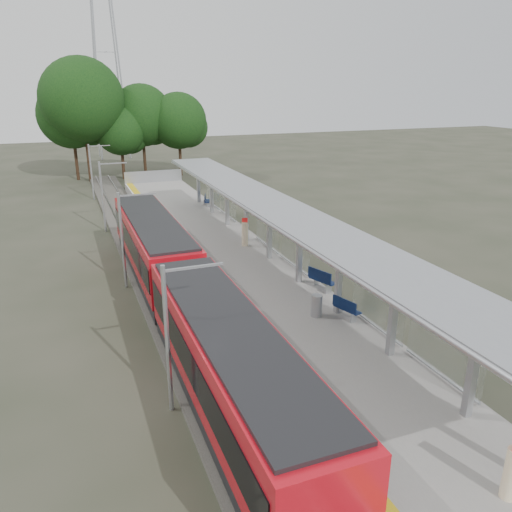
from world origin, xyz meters
The scene contains 16 objects.
ground centered at (0.00, 0.00, 0.00)m, with size 200.00×200.00×0.00m, color #474438.
trackbed centered at (-4.50, 20.00, 0.12)m, with size 3.00×70.00×0.24m, color #59544C.
platform centered at (0.00, 20.00, 0.50)m, with size 6.00×50.00×1.00m, color gray.
tactile_strip centered at (-2.55, 20.00, 1.01)m, with size 0.60×50.00×0.02m, color yellow.
end_fence centered at (0.00, 44.95, 1.60)m, with size 6.00×0.10×1.20m, color #9EA0A5.
train centered at (-4.50, 12.77, 2.05)m, with size 2.74×27.60×3.62m.
canopy centered at (1.61, 16.19, 4.20)m, with size 3.27×38.00×3.66m.
pylon centered at (-1.00, 73.00, 19.00)m, with size 8.00×4.00×38.00m, color #9EA0A5, non-canonical shape.
tree_cluster centered at (-3.05, 54.02, 7.79)m, with size 19.24×9.92×13.83m.
catenary_masts centered at (-6.22, 19.00, 2.91)m, with size 2.08×48.16×5.40m.
bench_near centered at (2.07, 9.37, 1.48)m, with size 0.80×1.40×0.92m.
bench_mid centered at (2.61, 12.66, 1.55)m, with size 0.96×1.59×1.04m.
bench_far centered at (2.22, 32.39, 1.49)m, with size 0.83×1.42×0.93m.
info_pillar_near centered at (0.56, -0.96, 1.74)m, with size 0.39×0.39×1.71m.
info_pillar_far centered at (1.48, 20.79, 1.79)m, with size 0.41×0.41×1.83m.
litter_bin centered at (0.94, 10.00, 1.50)m, with size 0.49×0.49×1.01m, color #9EA0A5.
Camera 1 is at (-8.90, -7.87, 10.84)m, focal length 35.00 mm.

